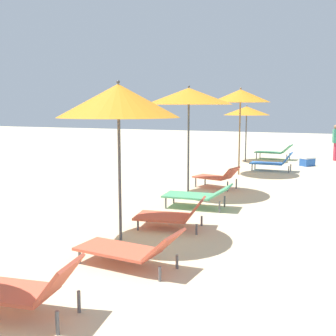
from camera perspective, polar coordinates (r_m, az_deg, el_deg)
The scene contains 13 objects.
lounger_second_shoreside at distance 4.90m, azimuth -19.49°, elevation -15.08°, with size 1.46×0.79×0.67m.
umbrella_third at distance 6.92m, azimuth -6.74°, elevation 9.01°, with size 2.00×2.00×2.66m.
lounger_third_shoreside at distance 7.81m, azimuth 0.59°, elevation -6.32°, with size 1.35×0.89×0.58m.
lounger_third_inland at distance 6.00m, azimuth -5.10°, elevation -10.81°, with size 1.58×0.70×0.60m.
umbrella_fourth at distance 10.62m, azimuth 2.83°, elevation 9.69°, with size 2.19×2.19×2.77m.
lounger_fourth_shoreside at distance 11.73m, azimuth 6.67°, elevation -1.12°, with size 1.31×0.85×0.63m.
lounger_fourth_inland at distance 9.37m, azimuth 4.09°, elevation -3.61°, with size 1.54×0.81×0.55m.
umbrella_fifth at distance 14.10m, azimuth 9.79°, elevation 9.61°, with size 1.94×1.94×2.87m.
lounger_fifth_shoreside at distance 15.23m, azimuth 14.01°, elevation 0.78°, with size 1.42×0.59×0.69m.
umbrella_farthest at distance 17.69m, azimuth 10.61°, elevation 7.62°, with size 1.89×1.89×2.33m.
lounger_farthest_shoreside at distance 18.73m, azimuth 14.22°, elevation 2.19°, with size 1.58×0.77×0.67m.
person_walking_near at distance 19.04m, azimuth 21.78°, elevation 3.67°, with size 0.29×0.40×1.52m.
cooler_box at distance 16.97m, azimuth 18.37°, elevation 0.83°, with size 0.59×0.62×0.34m.
Camera 1 is at (3.42, 1.46, 2.21)m, focal length 44.95 mm.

